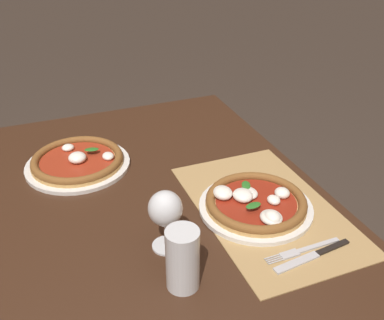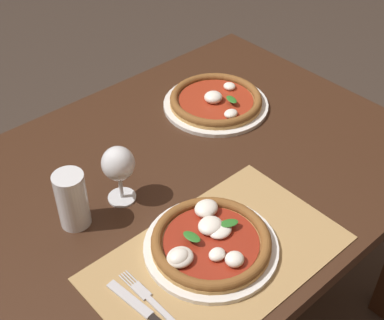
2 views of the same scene
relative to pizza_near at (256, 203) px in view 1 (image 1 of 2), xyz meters
The scene contains 8 objects.
dining_table 0.28m from the pizza_near, 68.33° to the left, with size 1.37×0.94×0.74m.
paper_placemat 0.04m from the pizza_near, 96.36° to the right, with size 0.56×0.34×0.00m, color #A88451.
pizza_near is the anchor object (origin of this frame).
pizza_far 0.57m from the pizza_near, 44.93° to the left, with size 0.32×0.32×0.05m.
wine_glass 0.28m from the pizza_near, 100.48° to the left, with size 0.08×0.08×0.16m.
pint_glass 0.33m from the pizza_near, 123.08° to the left, with size 0.07×0.07×0.15m.
fork 0.19m from the pizza_near, behind, with size 0.02×0.20×0.00m.
knife 0.21m from the pizza_near, behind, with size 0.04×0.22×0.01m.
Camera 1 is at (-0.93, 0.27, 1.46)m, focal length 42.00 mm.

